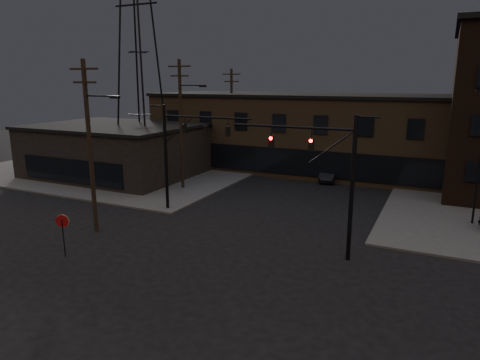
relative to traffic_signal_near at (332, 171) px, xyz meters
name	(u,v)px	position (x,y,z in m)	size (l,w,h in m)	color
ground	(206,269)	(-5.36, -4.50, -4.93)	(140.00, 140.00, 0.00)	black
sidewalk_nw	(138,163)	(-27.36, 17.50, -4.86)	(30.00, 30.00, 0.15)	#474744
building_row	(335,135)	(-5.36, 23.50, -0.93)	(40.00, 12.00, 8.00)	brown
building_left	(116,152)	(-25.36, 11.50, -2.43)	(16.00, 12.00, 5.00)	black
traffic_signal_near	(332,171)	(0.00, 0.00, 0.00)	(7.12, 0.24, 8.00)	black
traffic_signal_far	(180,146)	(-12.07, 3.50, 0.08)	(7.12, 0.24, 8.00)	black
stop_sign	(63,226)	(-13.36, -6.49, -3.09)	(0.72, 0.33, 2.48)	black
utility_pole_near	(90,143)	(-14.79, -2.50, 0.94)	(3.70, 0.28, 11.00)	black
utility_pole_mid	(182,122)	(-15.79, 9.50, 1.19)	(3.70, 0.28, 11.50)	black
utility_pole_far	(232,116)	(-16.86, 21.50, 0.85)	(2.20, 0.28, 11.00)	black
transmission_tower	(138,52)	(-23.36, 13.50, 7.57)	(7.00, 7.00, 25.00)	black
car_crossing	(328,174)	(-4.62, 18.42, -4.25)	(1.45, 4.16, 1.37)	black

